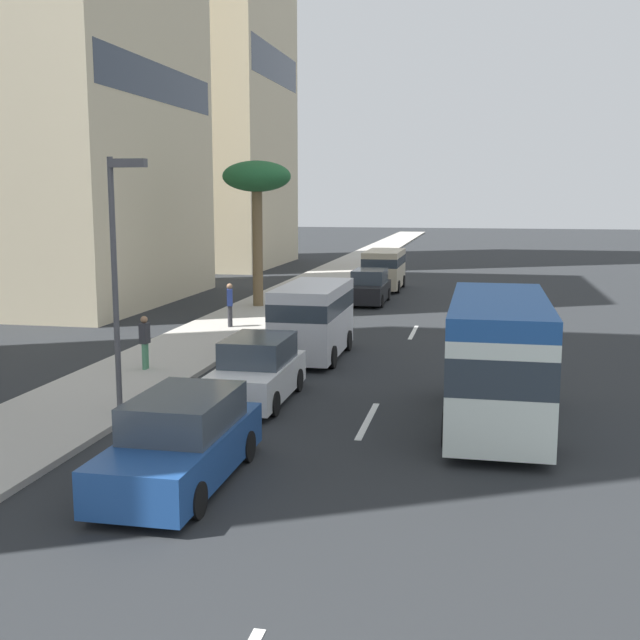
{
  "coord_description": "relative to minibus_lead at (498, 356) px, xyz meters",
  "views": [
    {
      "loc": [
        -4.06,
        -2.6,
        5.43
      ],
      "look_at": [
        17.49,
        1.83,
        1.94
      ],
      "focal_mm": 44.31,
      "sensor_mm": 36.0,
      "label": 1
    }
  ],
  "objects": [
    {
      "name": "lane_stripe_far",
      "position": [
        12.49,
        3.05,
        -1.67
      ],
      "size": [
        3.2,
        0.16,
        0.01
      ],
      "primitive_type": "cube",
      "color": "silver",
      "rests_on": "ground_plane"
    },
    {
      "name": "pedestrian_near_lamp",
      "position": [
        11.52,
        10.39,
        -0.54
      ],
      "size": [
        0.37,
        0.3,
        1.77
      ],
      "rotation": [
        0.0,
        0.0,
        0.28
      ],
      "color": "#333338",
      "rests_on": "sidewalk_right"
    },
    {
      "name": "car_fifth",
      "position": [
        -5.12,
        5.92,
        -0.87
      ],
      "size": [
        4.78,
        1.9,
        1.69
      ],
      "rotation": [
        0.0,
        0.0,
        3.14
      ],
      "color": "#1E478C",
      "rests_on": "ground_plane"
    },
    {
      "name": "palm_tree",
      "position": [
        17.72,
        10.99,
        4.37
      ],
      "size": [
        3.24,
        3.24,
        6.9
      ],
      "color": "brown",
      "rests_on": "sidewalk_right"
    },
    {
      "name": "van_third",
      "position": [
        26.63,
        5.98,
        -0.36
      ],
      "size": [
        4.82,
        2.14,
        2.28
      ],
      "rotation": [
        0.0,
        0.0,
        3.14
      ],
      "color": "beige",
      "rests_on": "ground_plane"
    },
    {
      "name": "minibus_lead",
      "position": [
        0.0,
        0.0,
        0.0
      ],
      "size": [
        6.71,
        2.35,
        3.05
      ],
      "color": "silver",
      "rests_on": "ground_plane"
    },
    {
      "name": "car_fourth",
      "position": [
        20.7,
        6.01,
        -0.87
      ],
      "size": [
        4.46,
        1.8,
        1.71
      ],
      "rotation": [
        0.0,
        0.0,
        3.14
      ],
      "color": "black",
      "rests_on": "ground_plane"
    },
    {
      "name": "sidewalk_right",
      "position": [
        16.85,
        10.58,
        -1.6
      ],
      "size": [
        162.0,
        3.68,
        0.15
      ],
      "primitive_type": "cube",
      "color": "#B2ADA3",
      "rests_on": "ground_plane"
    },
    {
      "name": "street_lamp",
      "position": [
        -1.12,
        9.02,
        2.34
      ],
      "size": [
        0.24,
        0.97,
        6.18
      ],
      "color": "#4C4C51",
      "rests_on": "sidewalk_right"
    },
    {
      "name": "ground_plane",
      "position": [
        16.85,
        3.05,
        -1.67
      ],
      "size": [
        198.0,
        198.0,
        0.0
      ],
      "primitive_type": "plane",
      "color": "#26282B"
    },
    {
      "name": "car_second",
      "position": [
        0.99,
        6.2,
        -0.87
      ],
      "size": [
        4.19,
        1.81,
        1.71
      ],
      "rotation": [
        0.0,
        0.0,
        3.14
      ],
      "color": "white",
      "rests_on": "ground_plane"
    },
    {
      "name": "pedestrian_mid_block",
      "position": [
        3.44,
        10.47,
        -0.62
      ],
      "size": [
        0.34,
        0.25,
        1.65
      ],
      "rotation": [
        0.0,
        0.0,
        3.04
      ],
      "color": "#4C8C66",
      "rests_on": "sidewalk_right"
    },
    {
      "name": "van_sixth",
      "position": [
        6.84,
        5.94,
        -0.25
      ],
      "size": [
        4.91,
        2.08,
        2.48
      ],
      "rotation": [
        0.0,
        0.0,
        3.14
      ],
      "color": "silver",
      "rests_on": "ground_plane"
    },
    {
      "name": "lane_stripe_mid",
      "position": [
        -0.28,
        3.05,
        -1.67
      ],
      "size": [
        3.2,
        0.16,
        0.01
      ],
      "primitive_type": "cube",
      "color": "silver",
      "rests_on": "ground_plane"
    }
  ]
}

